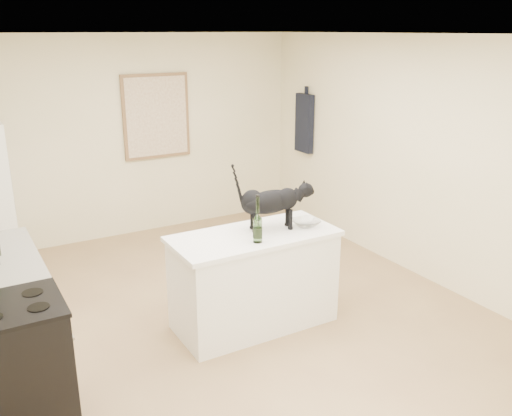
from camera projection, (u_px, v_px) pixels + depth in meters
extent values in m
plane|color=#9F7F54|center=(235.00, 317.00, 5.32)|extent=(5.50, 5.50, 0.00)
plane|color=white|center=(231.00, 34.00, 4.51)|extent=(5.50, 5.50, 0.00)
plane|color=beige|center=(135.00, 137.00, 7.18)|extent=(4.50, 0.00, 4.50)
plane|color=beige|center=(499.00, 322.00, 2.65)|extent=(4.50, 0.00, 4.50)
plane|color=beige|center=(417.00, 159.00, 5.99)|extent=(0.00, 5.50, 5.50)
cube|color=white|center=(254.00, 282.00, 5.07)|extent=(1.44, 0.67, 0.86)
cube|color=white|center=(254.00, 236.00, 4.93)|extent=(1.50, 0.70, 0.04)
cube|color=white|center=(6.00, 313.00, 4.50)|extent=(0.60, 1.40, 0.86)
cube|color=black|center=(22.00, 367.00, 3.76)|extent=(0.60, 0.60, 0.90)
cube|color=brown|center=(156.00, 116.00, 7.22)|extent=(0.90, 0.03, 1.10)
cube|color=beige|center=(157.00, 117.00, 7.21)|extent=(0.82, 0.00, 1.02)
cube|color=black|center=(304.00, 123.00, 7.61)|extent=(0.08, 0.34, 0.80)
cylinder|color=#386327|center=(258.00, 222.00, 4.67)|extent=(0.09, 0.09, 0.37)
imported|color=white|center=(306.00, 223.00, 5.10)|extent=(0.26, 0.26, 0.06)
cube|color=white|center=(3.00, 149.00, 6.15)|extent=(0.04, 0.12, 0.16)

